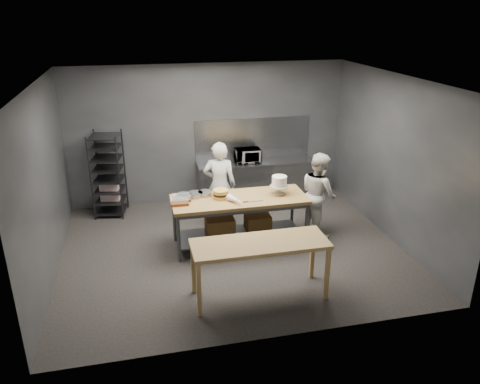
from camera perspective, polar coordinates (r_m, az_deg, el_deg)
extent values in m
plane|color=black|center=(8.51, -0.92, -6.94)|extent=(6.00, 6.00, 0.00)
cube|color=#4C4F54|center=(10.26, -3.90, 7.08)|extent=(6.00, 0.04, 3.00)
cube|color=olive|center=(8.30, -0.08, -0.90)|extent=(2.40, 0.90, 0.06)
cube|color=#47494C|center=(8.59, -0.07, -5.16)|extent=(2.25, 0.75, 0.03)
cylinder|color=#47494C|center=(7.99, -7.49, -5.69)|extent=(0.06, 0.06, 0.86)
cylinder|color=#47494C|center=(8.69, -8.02, -3.38)|extent=(0.06, 0.06, 0.86)
cylinder|color=#47494C|center=(8.46, 8.09, -4.10)|extent=(0.06, 0.06, 0.86)
cylinder|color=#47494C|center=(9.12, 6.38, -2.04)|extent=(0.06, 0.06, 0.86)
cube|color=brown|center=(8.44, -2.47, -4.27)|extent=(0.50, 0.40, 0.35)
cube|color=brown|center=(8.67, 2.17, -3.71)|extent=(0.45, 0.38, 0.30)
cube|color=olive|center=(6.83, 2.45, -6.35)|extent=(2.00, 0.70, 0.06)
cube|color=olive|center=(6.64, -5.02, -11.81)|extent=(0.06, 0.06, 0.84)
cube|color=olive|center=(7.15, -5.72, -9.21)|extent=(0.06, 0.06, 0.84)
cube|color=olive|center=(7.09, 10.57, -9.77)|extent=(0.06, 0.06, 0.84)
cube|color=olive|center=(7.57, 8.81, -7.50)|extent=(0.06, 0.06, 0.84)
cube|color=slate|center=(10.33, 1.97, 3.64)|extent=(2.60, 0.60, 0.04)
cube|color=slate|center=(10.48, 1.93, 1.30)|extent=(2.56, 0.56, 0.86)
cube|color=slate|center=(10.48, 1.58, 6.58)|extent=(2.60, 0.02, 0.90)
cube|color=black|center=(9.96, -15.76, 2.09)|extent=(0.70, 0.75, 1.75)
cube|color=white|center=(10.08, -15.57, 0.29)|extent=(0.42, 0.30, 0.45)
imported|color=silver|center=(9.03, -2.50, 0.82)|extent=(0.72, 0.57, 1.73)
imported|color=silver|center=(8.94, 9.55, -0.18)|extent=(0.71, 0.85, 1.59)
imported|color=black|center=(10.24, 0.92, 4.47)|extent=(0.54, 0.37, 0.30)
cylinder|color=#B4AA90|center=(8.48, 4.77, -0.18)|extent=(0.20, 0.20, 0.02)
cylinder|color=#B4AA90|center=(8.46, 4.78, 0.26)|extent=(0.06, 0.06, 0.12)
cylinder|color=#B4AA90|center=(8.43, 4.80, 0.70)|extent=(0.34, 0.34, 0.02)
cylinder|color=white|center=(8.40, 4.82, 1.34)|extent=(0.27, 0.27, 0.18)
cylinder|color=gold|center=(8.27, -2.36, -0.57)|extent=(0.27, 0.27, 0.06)
cylinder|color=black|center=(8.25, -2.36, -0.25)|extent=(0.27, 0.27, 0.04)
cylinder|color=gold|center=(8.23, -2.37, 0.08)|extent=(0.27, 0.27, 0.06)
cylinder|color=gray|center=(8.37, -5.49, -0.31)|extent=(0.28, 0.28, 0.07)
cylinder|color=gray|center=(8.40, -4.27, -0.18)|extent=(0.25, 0.25, 0.07)
cylinder|color=gray|center=(8.27, -6.90, -0.66)|extent=(0.29, 0.29, 0.07)
cylinder|color=gray|center=(8.34, -6.84, -0.46)|extent=(0.26, 0.26, 0.07)
cone|color=white|center=(8.03, -0.53, -1.01)|extent=(0.28, 0.39, 0.12)
cube|color=slate|center=(8.14, 1.91, -1.14)|extent=(0.28, 0.02, 0.00)
cube|color=black|center=(8.10, 0.68, -1.21)|extent=(0.09, 0.02, 0.02)
cube|color=brown|center=(8.07, -7.40, -1.36)|extent=(0.30, 0.20, 0.05)
cube|color=silver|center=(8.05, -7.41, -1.00)|extent=(0.31, 0.21, 0.06)
cube|color=brown|center=(8.22, -7.11, -0.90)|extent=(0.30, 0.20, 0.05)
cube|color=silver|center=(8.20, -7.13, -0.54)|extent=(0.31, 0.21, 0.06)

